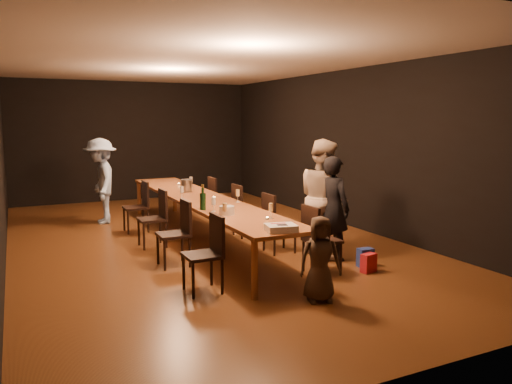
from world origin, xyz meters
name	(u,v)px	position (x,y,z in m)	size (l,w,h in m)	color
ground	(202,241)	(0.00, 0.00, 0.00)	(10.00, 10.00, 0.00)	#3F1C0F
room_shell	(200,118)	(0.00, 0.00, 2.08)	(6.04, 10.04, 3.02)	black
table	(201,200)	(0.00, 0.00, 0.70)	(0.90, 6.00, 0.75)	#96502B
chair_right_0	(322,239)	(0.85, -2.40, 0.47)	(0.42, 0.42, 0.93)	black
chair_right_1	(279,223)	(0.85, -1.20, 0.47)	(0.42, 0.42, 0.93)	black
chair_right_2	(247,210)	(0.85, 0.00, 0.47)	(0.42, 0.42, 0.93)	black
chair_right_3	(221,200)	(0.85, 1.20, 0.47)	(0.42, 0.42, 0.93)	black
chair_left_0	(202,254)	(-0.85, -2.40, 0.47)	(0.42, 0.42, 0.93)	black
chair_left_1	(173,234)	(-0.85, -1.20, 0.47)	(0.42, 0.42, 0.93)	black
chair_left_2	(152,218)	(-0.85, 0.00, 0.47)	(0.42, 0.42, 0.93)	black
chair_left_3	(135,207)	(-0.85, 1.20, 0.47)	(0.42, 0.42, 0.93)	black
woman_birthday	(333,208)	(1.35, -1.91, 0.77)	(0.56, 0.37, 1.54)	black
woman_tan	(324,198)	(1.37, -1.64, 0.89)	(0.86, 0.67, 1.77)	#C0A790
man_blue	(101,181)	(-1.28, 2.28, 0.85)	(1.09, 0.63, 1.69)	#95B5E6
child	(320,259)	(0.25, -3.26, 0.49)	(0.48, 0.31, 0.98)	#443326
gift_bag_red	(369,263)	(1.44, -2.65, 0.13)	(0.22, 0.12, 0.26)	red
gift_bag_blue	(365,258)	(1.56, -2.43, 0.13)	(0.21, 0.14, 0.26)	#253DA1
birthday_cake	(281,228)	(-0.01, -2.82, 0.79)	(0.40, 0.34, 0.08)	white
plate_stack	(227,210)	(-0.19, -1.59, 0.81)	(0.21, 0.21, 0.12)	white
champagne_bottle	(203,197)	(-0.36, -1.09, 0.94)	(0.09, 0.09, 0.37)	black
ice_bucket	(187,185)	(0.00, 0.80, 0.86)	(0.20, 0.20, 0.22)	#AAAAAE
wineglass_0	(225,211)	(-0.32, -1.82, 0.85)	(0.06, 0.06, 0.21)	beige
wineglass_1	(271,211)	(0.23, -2.10, 0.85)	(0.06, 0.06, 0.21)	beige
wineglass_2	(214,204)	(-0.27, -1.29, 0.85)	(0.06, 0.06, 0.21)	silver
wineglass_3	(238,196)	(0.37, -0.70, 0.85)	(0.06, 0.06, 0.21)	beige
wineglass_4	(182,192)	(-0.32, 0.04, 0.85)	(0.06, 0.06, 0.21)	silver
wineglass_5	(191,182)	(0.26, 1.29, 0.85)	(0.06, 0.06, 0.21)	silver
tealight_near	(267,219)	(0.15, -2.15, 0.77)	(0.05, 0.05, 0.03)	#B2B7B2
tealight_mid	(214,198)	(0.15, -0.22, 0.77)	(0.05, 0.05, 0.03)	#B2B7B2
tealight_far	(179,184)	(0.15, 1.75, 0.77)	(0.05, 0.05, 0.03)	#B2B7B2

